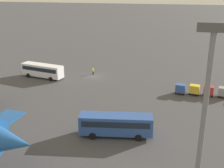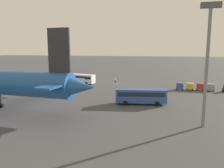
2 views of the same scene
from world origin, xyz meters
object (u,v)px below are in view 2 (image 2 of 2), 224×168
object	(u,v)px
shuttle_bus_far	(141,95)
worker_person	(115,80)
cargo_cart_red	(200,86)
cargo_cart_grey	(211,87)
cargo_cart_yellow	(190,86)
shuttle_bus_near	(80,78)
cargo_cart_blue	(180,86)

from	to	relation	value
shuttle_bus_far	worker_person	size ratio (longest dim) A/B	6.33
shuttle_bus_far	cargo_cart_red	bearing A→B (deg)	-135.50
cargo_cart_grey	cargo_cart_yellow	distance (m)	5.55
shuttle_bus_near	cargo_cart_blue	distance (m)	32.81
shuttle_bus_far	cargo_cart_grey	xyz separation A→B (m)	(-17.20, -20.08, -0.78)
cargo_cart_red	worker_person	bearing A→B (deg)	-16.59
shuttle_bus_far	cargo_cart_yellow	world-z (taller)	shuttle_bus_far
cargo_cart_red	cargo_cart_yellow	world-z (taller)	same
shuttle_bus_near	cargo_cart_blue	world-z (taller)	shuttle_bus_near
worker_person	cargo_cart_grey	size ratio (longest dim) A/B	0.78
cargo_cart_yellow	cargo_cart_blue	xyz separation A→B (m)	(2.77, 0.15, 0.00)
worker_person	cargo_cart_red	world-z (taller)	cargo_cart_red
cargo_cart_grey	cargo_cart_yellow	world-z (taller)	same
cargo_cart_grey	cargo_cart_red	xyz separation A→B (m)	(2.77, -0.19, 0.00)
cargo_cart_red	cargo_cart_blue	xyz separation A→B (m)	(5.55, 0.30, 0.00)
shuttle_bus_far	cargo_cart_grey	world-z (taller)	shuttle_bus_far
cargo_cart_red	shuttle_bus_near	bearing A→B (deg)	-3.80
worker_person	cargo_cart_grey	distance (m)	31.08
cargo_cart_grey	cargo_cart_blue	distance (m)	8.32
shuttle_bus_near	cargo_cart_red	xyz separation A→B (m)	(-38.23, 2.54, -0.77)
cargo_cart_blue	cargo_cart_grey	bearing A→B (deg)	-179.19
shuttle_bus_far	worker_person	distance (m)	31.12
cargo_cart_red	cargo_cart_blue	distance (m)	5.56
cargo_cart_red	cargo_cart_yellow	bearing A→B (deg)	3.12
shuttle_bus_near	worker_person	xyz separation A→B (m)	(-11.05, -5.55, -1.10)
shuttle_bus_near	cargo_cart_red	world-z (taller)	shuttle_bus_near
shuttle_bus_far	cargo_cart_red	size ratio (longest dim) A/B	4.94
cargo_cart_blue	shuttle_bus_far	bearing A→B (deg)	66.04
cargo_cart_grey	cargo_cart_red	bearing A→B (deg)	-3.83
shuttle_bus_near	cargo_cart_grey	size ratio (longest dim) A/B	4.95
cargo_cart_red	cargo_cart_blue	bearing A→B (deg)	3.14
cargo_cart_grey	shuttle_bus_near	bearing A→B (deg)	-3.81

